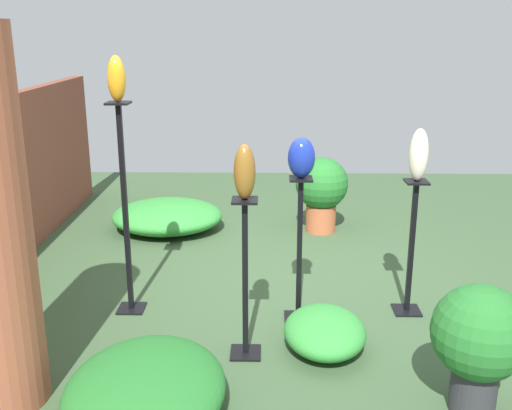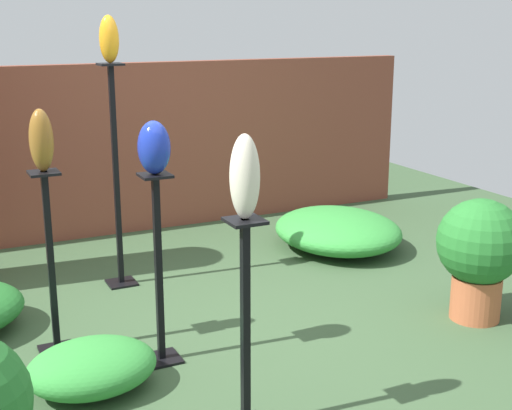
{
  "view_description": "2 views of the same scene",
  "coord_description": "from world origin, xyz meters",
  "px_view_note": "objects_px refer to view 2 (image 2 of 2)",
  "views": [
    {
      "loc": [
        -4.56,
        0.07,
        2.07
      ],
      "look_at": [
        -0.23,
        0.16,
        0.77
      ],
      "focal_mm": 42.0,
      "sensor_mm": 36.0,
      "label": 1
    },
    {
      "loc": [
        -1.69,
        -3.67,
        1.87
      ],
      "look_at": [
        0.22,
        0.23,
        0.72
      ],
      "focal_mm": 50.0,
      "sensor_mm": 36.0,
      "label": 2
    }
  ],
  "objects_px": {
    "pedestal_bronze": "(52,272)",
    "art_vase_cobalt": "(154,148)",
    "art_vase_amber": "(109,39)",
    "art_vase_ivory": "(245,177)",
    "art_vase_bronze": "(41,140)",
    "pedestal_cobalt": "(159,278)",
    "potted_plant_front_right": "(480,250)",
    "pedestal_ivory": "(245,337)",
    "pedestal_amber": "(117,186)"
  },
  "relations": [
    {
      "from": "pedestal_bronze",
      "to": "art_vase_cobalt",
      "type": "bearing_deg",
      "value": -36.01
    },
    {
      "from": "art_vase_amber",
      "to": "art_vase_ivory",
      "type": "xyz_separation_m",
      "value": [
        0.01,
        -2.09,
        -0.52
      ]
    },
    {
      "from": "pedestal_bronze",
      "to": "art_vase_amber",
      "type": "height_order",
      "value": "art_vase_amber"
    },
    {
      "from": "art_vase_cobalt",
      "to": "art_vase_bronze",
      "type": "xyz_separation_m",
      "value": [
        -0.51,
        0.37,
        0.02
      ]
    },
    {
      "from": "pedestal_cobalt",
      "to": "art_vase_cobalt",
      "type": "relative_size",
      "value": 3.8
    },
    {
      "from": "potted_plant_front_right",
      "to": "pedestal_ivory",
      "type": "bearing_deg",
      "value": -164.96
    },
    {
      "from": "pedestal_bronze",
      "to": "pedestal_amber",
      "type": "bearing_deg",
      "value": 54.87
    },
    {
      "from": "art_vase_amber",
      "to": "art_vase_ivory",
      "type": "bearing_deg",
      "value": -89.72
    },
    {
      "from": "pedestal_cobalt",
      "to": "art_vase_bronze",
      "type": "xyz_separation_m",
      "value": [
        -0.51,
        0.37,
        0.74
      ]
    },
    {
      "from": "pedestal_cobalt",
      "to": "potted_plant_front_right",
      "type": "relative_size",
      "value": 1.36
    },
    {
      "from": "pedestal_cobalt",
      "to": "pedestal_bronze",
      "type": "height_order",
      "value": "pedestal_cobalt"
    },
    {
      "from": "art_vase_ivory",
      "to": "art_vase_bronze",
      "type": "relative_size",
      "value": 1.1
    },
    {
      "from": "pedestal_amber",
      "to": "potted_plant_front_right",
      "type": "height_order",
      "value": "pedestal_amber"
    },
    {
      "from": "pedestal_amber",
      "to": "pedestal_bronze",
      "type": "relative_size",
      "value": 1.48
    },
    {
      "from": "pedestal_bronze",
      "to": "art_vase_bronze",
      "type": "distance_m",
      "value": 0.75
    },
    {
      "from": "pedestal_amber",
      "to": "pedestal_bronze",
      "type": "xyz_separation_m",
      "value": [
        -0.63,
        -0.89,
        -0.25
      ]
    },
    {
      "from": "art_vase_ivory",
      "to": "art_vase_bronze",
      "type": "height_order",
      "value": "art_vase_bronze"
    },
    {
      "from": "art_vase_cobalt",
      "to": "potted_plant_front_right",
      "type": "relative_size",
      "value": 0.36
    },
    {
      "from": "art_vase_cobalt",
      "to": "art_vase_ivory",
      "type": "bearing_deg",
      "value": -80.91
    },
    {
      "from": "art_vase_cobalt",
      "to": "art_vase_bronze",
      "type": "distance_m",
      "value": 0.63
    },
    {
      "from": "pedestal_amber",
      "to": "pedestal_ivory",
      "type": "distance_m",
      "value": 2.11
    },
    {
      "from": "pedestal_ivory",
      "to": "pedestal_bronze",
      "type": "bearing_deg",
      "value": 118.11
    },
    {
      "from": "pedestal_bronze",
      "to": "potted_plant_front_right",
      "type": "distance_m",
      "value": 2.59
    },
    {
      "from": "pedestal_amber",
      "to": "art_vase_ivory",
      "type": "height_order",
      "value": "pedestal_amber"
    },
    {
      "from": "pedestal_cobalt",
      "to": "pedestal_ivory",
      "type": "relative_size",
      "value": 1.05
    },
    {
      "from": "pedestal_ivory",
      "to": "potted_plant_front_right",
      "type": "bearing_deg",
      "value": 15.04
    },
    {
      "from": "art_vase_cobalt",
      "to": "art_vase_bronze",
      "type": "relative_size",
      "value": 0.83
    },
    {
      "from": "potted_plant_front_right",
      "to": "art_vase_bronze",
      "type": "bearing_deg",
      "value": 164.35
    },
    {
      "from": "art_vase_cobalt",
      "to": "art_vase_amber",
      "type": "xyz_separation_m",
      "value": [
        0.12,
        1.26,
        0.52
      ]
    },
    {
      "from": "potted_plant_front_right",
      "to": "pedestal_amber",
      "type": "bearing_deg",
      "value": 139.49
    },
    {
      "from": "pedestal_cobalt",
      "to": "pedestal_ivory",
      "type": "height_order",
      "value": "pedestal_cobalt"
    },
    {
      "from": "art_vase_bronze",
      "to": "art_vase_cobalt",
      "type": "bearing_deg",
      "value": -36.01
    },
    {
      "from": "pedestal_cobalt",
      "to": "pedestal_bronze",
      "type": "xyz_separation_m",
      "value": [
        -0.51,
        0.37,
        -0.0
      ]
    },
    {
      "from": "pedestal_cobalt",
      "to": "pedestal_ivory",
      "type": "xyz_separation_m",
      "value": [
        0.13,
        -0.83,
        -0.02
      ]
    },
    {
      "from": "pedestal_amber",
      "to": "art_vase_cobalt",
      "type": "height_order",
      "value": "pedestal_amber"
    },
    {
      "from": "pedestal_amber",
      "to": "potted_plant_front_right",
      "type": "bearing_deg",
      "value": -40.51
    },
    {
      "from": "pedestal_amber",
      "to": "art_vase_ivory",
      "type": "relative_size",
      "value": 4.2
    },
    {
      "from": "pedestal_bronze",
      "to": "art_vase_bronze",
      "type": "xyz_separation_m",
      "value": [
        0.0,
        0.0,
        0.75
      ]
    },
    {
      "from": "pedestal_cobalt",
      "to": "art_vase_amber",
      "type": "xyz_separation_m",
      "value": [
        0.12,
        1.26,
        1.24
      ]
    },
    {
      "from": "pedestal_ivory",
      "to": "pedestal_cobalt",
      "type": "bearing_deg",
      "value": 99.09
    },
    {
      "from": "art_vase_amber",
      "to": "potted_plant_front_right",
      "type": "xyz_separation_m",
      "value": [
        1.86,
        -1.59,
        -1.27
      ]
    },
    {
      "from": "pedestal_cobalt",
      "to": "pedestal_amber",
      "type": "xyz_separation_m",
      "value": [
        0.12,
        1.26,
        0.24
      ]
    },
    {
      "from": "art_vase_cobalt",
      "to": "art_vase_amber",
      "type": "distance_m",
      "value": 1.37
    },
    {
      "from": "art_vase_bronze",
      "to": "potted_plant_front_right",
      "type": "relative_size",
      "value": 0.43
    },
    {
      "from": "art_vase_bronze",
      "to": "pedestal_ivory",
      "type": "bearing_deg",
      "value": -61.89
    },
    {
      "from": "pedestal_ivory",
      "to": "art_vase_cobalt",
      "type": "relative_size",
      "value": 3.62
    },
    {
      "from": "pedestal_cobalt",
      "to": "art_vase_bronze",
      "type": "distance_m",
      "value": 0.97
    },
    {
      "from": "potted_plant_front_right",
      "to": "art_vase_cobalt",
      "type": "bearing_deg",
      "value": 170.56
    },
    {
      "from": "pedestal_amber",
      "to": "art_vase_amber",
      "type": "height_order",
      "value": "art_vase_amber"
    },
    {
      "from": "pedestal_cobalt",
      "to": "pedestal_amber",
      "type": "height_order",
      "value": "pedestal_amber"
    }
  ]
}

